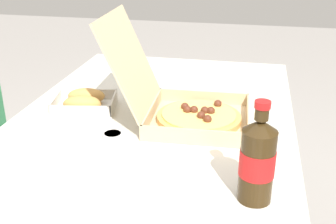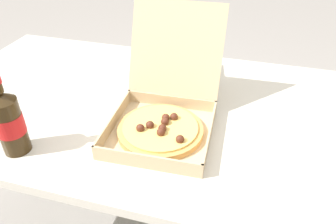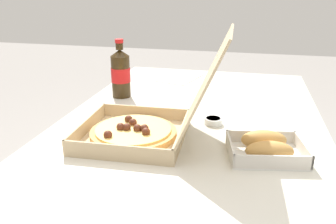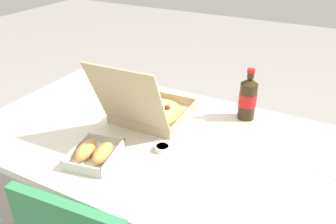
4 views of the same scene
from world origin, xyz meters
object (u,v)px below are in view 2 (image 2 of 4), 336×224
object	(u,v)px
pizza_box_open	(163,114)
chair	(179,73)
dipping_sauce_cup	(135,87)
cola_bottle	(9,122)
bread_side_box	(196,70)

from	to	relation	value
pizza_box_open	chair	bearing A→B (deg)	100.16
chair	dipping_sauce_cup	distance (m)	0.63
chair	dipping_sauce_cup	xyz separation A→B (m)	(-0.02, -0.58, 0.24)
pizza_box_open	cola_bottle	bearing A→B (deg)	-150.14
bread_side_box	cola_bottle	size ratio (longest dim) A/B	0.96
chair	cola_bottle	size ratio (longest dim) A/B	3.71
chair	bread_side_box	xyz separation A→B (m)	(0.17, -0.43, 0.26)
chair	dipping_sauce_cup	size ratio (longest dim) A/B	14.82
pizza_box_open	cola_bottle	xyz separation A→B (m)	(-0.36, -0.21, 0.05)
bread_side_box	dipping_sauce_cup	distance (m)	0.24
cola_bottle	dipping_sauce_cup	world-z (taller)	cola_bottle
bread_side_box	cola_bottle	xyz separation A→B (m)	(-0.39, -0.54, 0.07)
chair	dipping_sauce_cup	world-z (taller)	chair
pizza_box_open	dipping_sauce_cup	world-z (taller)	pizza_box_open
pizza_box_open	bread_side_box	world-z (taller)	pizza_box_open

